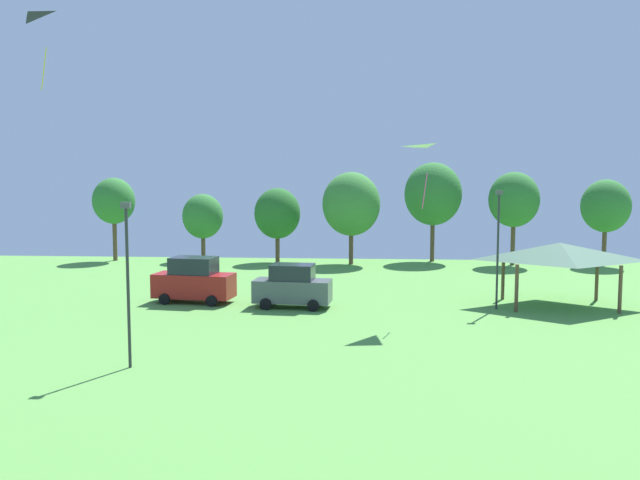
{
  "coord_description": "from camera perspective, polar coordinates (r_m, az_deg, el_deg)",
  "views": [
    {
      "loc": [
        1.6,
        0.76,
        7.42
      ],
      "look_at": [
        0.56,
        14.96,
        6.03
      ],
      "focal_mm": 38.0,
      "sensor_mm": 36.0,
      "label": 1
    }
  ],
  "objects": [
    {
      "name": "treeline_tree_6",
      "position": [
        59.45,
        22.93,
        2.64
      ],
      "size": [
        3.89,
        3.89,
        7.01
      ],
      "color": "brown",
      "rests_on": "ground"
    },
    {
      "name": "treeline_tree_5",
      "position": [
        57.47,
        16.02,
        3.27
      ],
      "size": [
        4.09,
        4.09,
        7.61
      ],
      "color": "brown",
      "rests_on": "ground"
    },
    {
      "name": "parked_car_second_from_left",
      "position": [
        37.82,
        -2.34,
        -3.92
      ],
      "size": [
        4.41,
        2.27,
        2.44
      ],
      "rotation": [
        0.0,
        0.0,
        -0.09
      ],
      "color": "#4C5156",
      "rests_on": "ground"
    },
    {
      "name": "treeline_tree_2",
      "position": [
        57.0,
        -3.61,
        2.23
      ],
      "size": [
        3.87,
        3.87,
        6.27
      ],
      "color": "brown",
      "rests_on": "ground"
    },
    {
      "name": "treeline_tree_3",
      "position": [
        55.72,
        2.65,
        3.03
      ],
      "size": [
        4.76,
        4.76,
        7.61
      ],
      "color": "brown",
      "rests_on": "ground"
    },
    {
      "name": "treeline_tree_1",
      "position": [
        59.01,
        -9.84,
        1.96
      ],
      "size": [
        3.48,
        3.48,
        5.74
      ],
      "color": "brown",
      "rests_on": "ground"
    },
    {
      "name": "kite_flying_5",
      "position": [
        40.58,
        -21.29,
        16.29
      ],
      "size": [
        2.43,
        2.72,
        3.7
      ],
      "color": "black"
    },
    {
      "name": "kite_flying_4",
      "position": [
        34.48,
        9.73,
        6.8
      ],
      "size": [
        2.1,
        2.25,
        2.77
      ],
      "color": "white"
    },
    {
      "name": "parked_car_leftmost",
      "position": [
        39.89,
        -10.58,
        -3.38
      ],
      "size": [
        4.79,
        2.5,
        2.66
      ],
      "rotation": [
        0.0,
        0.0,
        -0.13
      ],
      "color": "maroon",
      "rests_on": "ground"
    },
    {
      "name": "treeline_tree_0",
      "position": [
        60.71,
        -16.98,
        3.14
      ],
      "size": [
        3.59,
        3.59,
        7.13
      ],
      "color": "brown",
      "rests_on": "ground"
    },
    {
      "name": "light_post_1",
      "position": [
        26.78,
        -15.89,
        -2.88
      ],
      "size": [
        0.36,
        0.2,
        6.38
      ],
      "color": "#2D2D33",
      "rests_on": "ground"
    },
    {
      "name": "treeline_tree_4",
      "position": [
        58.3,
        9.5,
        3.83
      ],
      "size": [
        4.84,
        4.84,
        8.42
      ],
      "color": "brown",
      "rests_on": "ground"
    },
    {
      "name": "park_pavilion",
      "position": [
        40.27,
        19.52,
        -0.95
      ],
      "size": [
        7.03,
        4.84,
        3.6
      ],
      "color": "brown",
      "rests_on": "ground"
    },
    {
      "name": "light_post_0",
      "position": [
        38.26,
        14.75,
        -0.23
      ],
      "size": [
        0.36,
        0.2,
        6.56
      ],
      "color": "#2D2D33",
      "rests_on": "ground"
    }
  ]
}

